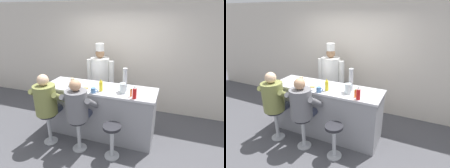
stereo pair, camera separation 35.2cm
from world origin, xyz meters
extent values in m
plane|color=#4C4C51|center=(0.00, 0.00, 0.00)|extent=(20.00, 20.00, 0.00)
cube|color=beige|center=(0.00, 1.72, 1.35)|extent=(10.00, 0.06, 2.70)
cube|color=gray|center=(0.00, 0.35, 0.50)|extent=(2.20, 0.67, 1.00)
cube|color=#BCBCC1|center=(0.00, 0.35, 1.02)|extent=(2.25, 0.70, 0.04)
cylinder|color=red|center=(0.76, 0.08, 1.13)|extent=(0.07, 0.07, 0.18)
cone|color=white|center=(0.76, 0.08, 1.25)|extent=(0.06, 0.06, 0.06)
cylinder|color=yellow|center=(0.10, 0.20, 1.13)|extent=(0.07, 0.07, 0.18)
cone|color=yellow|center=(0.10, 0.20, 1.24)|extent=(0.05, 0.05, 0.05)
cylinder|color=orange|center=(0.69, 0.14, 1.10)|extent=(0.03, 0.03, 0.14)
cylinder|color=#287F2D|center=(0.69, 0.14, 1.18)|extent=(0.02, 0.02, 0.01)
cylinder|color=silver|center=(0.51, 0.24, 1.13)|extent=(0.12, 0.12, 0.19)
cube|color=silver|center=(0.58, 0.24, 1.14)|extent=(0.01, 0.01, 0.11)
cylinder|color=white|center=(-0.21, 0.18, 1.04)|extent=(0.26, 0.26, 0.02)
ellipsoid|color=#E0BC60|center=(-0.21, 0.18, 1.07)|extent=(0.12, 0.09, 0.03)
cylinder|color=white|center=(-0.54, 0.24, 1.06)|extent=(0.14, 0.14, 0.06)
cylinder|color=#4C7AB2|center=(-0.01, 0.08, 1.08)|extent=(0.09, 0.09, 0.09)
torus|color=#4C7AB2|center=(0.05, 0.08, 1.09)|extent=(0.07, 0.02, 0.07)
cylinder|color=beige|center=(-0.66, 0.44, 1.08)|extent=(0.08, 0.08, 0.09)
torus|color=beige|center=(-0.60, 0.44, 1.09)|extent=(0.06, 0.01, 0.06)
cylinder|color=#B7BABF|center=(0.51, 0.39, 1.25)|extent=(0.08, 0.08, 0.42)
cylinder|color=silver|center=(0.51, 0.39, 1.46)|extent=(0.09, 0.09, 0.01)
cylinder|color=#B2B5BA|center=(-0.82, -0.26, 0.01)|extent=(0.27, 0.27, 0.02)
cylinder|color=#B2B5BA|center=(-0.82, -0.26, 0.32)|extent=(0.07, 0.07, 0.60)
cylinder|color=#232328|center=(-0.82, -0.26, 0.61)|extent=(0.31, 0.31, 0.05)
cylinder|color=#33384C|center=(-0.92, -0.06, 0.65)|extent=(0.15, 0.40, 0.15)
cylinder|color=#33384C|center=(-0.72, -0.06, 0.65)|extent=(0.15, 0.40, 0.15)
cylinder|color=olive|center=(-0.82, -0.26, 0.92)|extent=(0.40, 0.40, 0.56)
cylinder|color=olive|center=(-1.07, -0.15, 0.95)|extent=(0.10, 0.43, 0.34)
cylinder|color=olive|center=(-0.57, -0.15, 0.95)|extent=(0.10, 0.43, 0.34)
sphere|color=#DBB28E|center=(-0.82, -0.26, 1.30)|extent=(0.21, 0.21, 0.21)
cylinder|color=#B2B5BA|center=(-0.17, -0.26, 0.01)|extent=(0.27, 0.27, 0.02)
cylinder|color=#B2B5BA|center=(-0.17, -0.26, 0.32)|extent=(0.07, 0.07, 0.60)
cylinder|color=#232328|center=(-0.17, -0.26, 0.61)|extent=(0.31, 0.31, 0.05)
cylinder|color=#33384C|center=(-0.27, -0.07, 0.65)|extent=(0.14, 0.39, 0.14)
cylinder|color=#33384C|center=(-0.08, -0.07, 0.65)|extent=(0.14, 0.39, 0.14)
cylinder|color=slate|center=(-0.17, -0.26, 0.91)|extent=(0.39, 0.39, 0.55)
cylinder|color=slate|center=(-0.42, -0.15, 0.94)|extent=(0.10, 0.42, 0.33)
cylinder|color=slate|center=(0.07, -0.15, 0.94)|extent=(0.10, 0.42, 0.33)
sphere|color=tan|center=(-0.17, -0.26, 1.28)|extent=(0.20, 0.20, 0.20)
cylinder|color=#B2B5BA|center=(0.47, -0.26, 0.01)|extent=(0.27, 0.27, 0.02)
cylinder|color=#B2B5BA|center=(0.47, -0.26, 0.32)|extent=(0.07, 0.07, 0.60)
cylinder|color=#232328|center=(0.47, -0.26, 0.61)|extent=(0.31, 0.31, 0.05)
cube|color=#232328|center=(-0.32, 1.18, 0.41)|extent=(0.34, 0.19, 0.81)
cube|color=white|center=(-0.32, 1.13, 0.57)|extent=(0.31, 0.02, 0.49)
cylinder|color=white|center=(-0.32, 1.18, 1.12)|extent=(0.44, 0.44, 0.61)
sphere|color=#8C6647|center=(-0.32, 1.18, 1.53)|extent=(0.21, 0.21, 0.21)
cylinder|color=white|center=(-0.32, 1.18, 1.68)|extent=(0.19, 0.19, 0.17)
cylinder|color=white|center=(-0.60, 1.18, 1.12)|extent=(0.12, 0.12, 0.52)
cylinder|color=white|center=(-0.03, 1.18, 1.12)|extent=(0.12, 0.12, 0.52)
camera|label=1|loc=(1.34, -2.80, 2.40)|focal=30.00mm
camera|label=2|loc=(1.67, -2.67, 2.40)|focal=30.00mm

